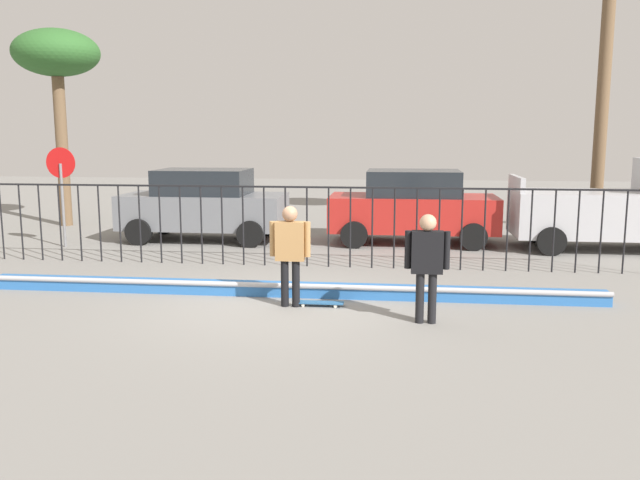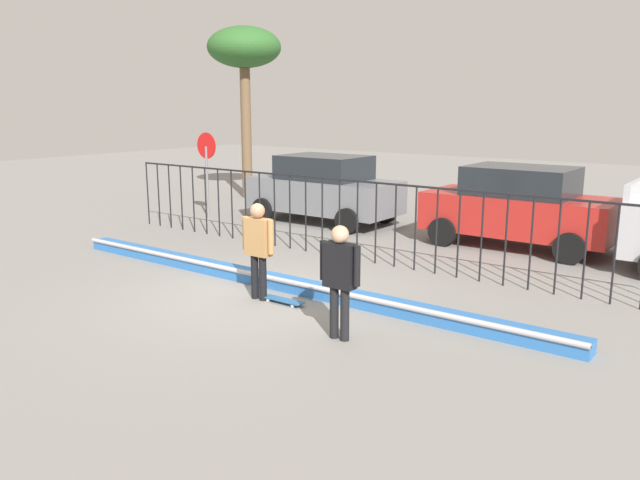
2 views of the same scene
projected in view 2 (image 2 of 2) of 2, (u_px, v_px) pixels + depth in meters
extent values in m
plane|color=gray|center=(255.00, 296.00, 11.12)|extent=(60.00, 60.00, 0.00)
cube|color=#2D6BB7|center=(279.00, 282.00, 11.60)|extent=(11.00, 0.36, 0.22)
cylinder|color=#B2B2B7|center=(272.00, 278.00, 11.43)|extent=(11.00, 0.09, 0.09)
cylinder|color=black|center=(148.00, 193.00, 17.57)|extent=(0.04, 0.04, 1.74)
cylinder|color=black|center=(159.00, 195.00, 17.30)|extent=(0.04, 0.04, 1.74)
cylinder|color=black|center=(170.00, 196.00, 17.03)|extent=(0.04, 0.04, 1.74)
cylinder|color=black|center=(181.00, 198.00, 16.75)|extent=(0.04, 0.04, 1.74)
cylinder|color=black|center=(193.00, 199.00, 16.48)|extent=(0.04, 0.04, 1.74)
cylinder|color=black|center=(206.00, 201.00, 16.21)|extent=(0.04, 0.04, 1.74)
cylinder|color=black|center=(219.00, 203.00, 15.94)|extent=(0.04, 0.04, 1.74)
cylinder|color=black|center=(232.00, 204.00, 15.66)|extent=(0.04, 0.04, 1.74)
cylinder|color=black|center=(246.00, 206.00, 15.39)|extent=(0.04, 0.04, 1.74)
cylinder|color=black|center=(260.00, 208.00, 15.12)|extent=(0.04, 0.04, 1.74)
cylinder|color=black|center=(275.00, 210.00, 14.84)|extent=(0.04, 0.04, 1.74)
cylinder|color=black|center=(290.00, 212.00, 14.57)|extent=(0.04, 0.04, 1.74)
cylinder|color=black|center=(306.00, 214.00, 14.30)|extent=(0.04, 0.04, 1.74)
cylinder|color=black|center=(322.00, 216.00, 14.03)|extent=(0.04, 0.04, 1.74)
cylinder|color=black|center=(339.00, 218.00, 13.75)|extent=(0.04, 0.04, 1.74)
cylinder|color=black|center=(357.00, 221.00, 13.48)|extent=(0.04, 0.04, 1.74)
cylinder|color=black|center=(376.00, 223.00, 13.21)|extent=(0.04, 0.04, 1.74)
cylinder|color=black|center=(395.00, 226.00, 12.94)|extent=(0.04, 0.04, 1.74)
cylinder|color=black|center=(415.00, 228.00, 12.66)|extent=(0.04, 0.04, 1.74)
cylinder|color=black|center=(436.00, 231.00, 12.39)|extent=(0.04, 0.04, 1.74)
cylinder|color=black|center=(459.00, 234.00, 12.12)|extent=(0.04, 0.04, 1.74)
cylinder|color=black|center=(482.00, 237.00, 11.84)|extent=(0.04, 0.04, 1.74)
cylinder|color=black|center=(506.00, 240.00, 11.57)|extent=(0.04, 0.04, 1.74)
cylinder|color=black|center=(531.00, 243.00, 11.30)|extent=(0.04, 0.04, 1.74)
cylinder|color=black|center=(558.00, 247.00, 11.03)|extent=(0.04, 0.04, 1.74)
cylinder|color=black|center=(586.00, 251.00, 10.75)|extent=(0.04, 0.04, 1.74)
cylinder|color=black|center=(615.00, 254.00, 10.48)|extent=(0.04, 0.04, 1.74)
cube|color=black|center=(358.00, 181.00, 13.30)|extent=(14.00, 0.04, 0.04)
cylinder|color=black|center=(255.00, 276.00, 10.91)|extent=(0.13, 0.13, 0.78)
cylinder|color=black|center=(263.00, 278.00, 10.80)|extent=(0.13, 0.13, 0.78)
cube|color=#A87A47|center=(258.00, 237.00, 10.71)|extent=(0.48, 0.20, 0.65)
sphere|color=#A87A5B|center=(257.00, 211.00, 10.61)|extent=(0.26, 0.26, 0.26)
cylinder|color=#A87A47|center=(245.00, 233.00, 10.87)|extent=(0.10, 0.10, 0.58)
cylinder|color=#A87A47|center=(271.00, 237.00, 10.53)|extent=(0.10, 0.10, 0.58)
cube|color=#26598C|center=(283.00, 300.00, 10.69)|extent=(0.80, 0.20, 0.02)
cylinder|color=silver|center=(298.00, 304.00, 10.60)|extent=(0.05, 0.03, 0.05)
cylinder|color=silver|center=(292.00, 306.00, 10.49)|extent=(0.05, 0.03, 0.05)
cylinder|color=silver|center=(274.00, 298.00, 10.92)|extent=(0.05, 0.03, 0.05)
cylinder|color=silver|center=(268.00, 300.00, 10.80)|extent=(0.05, 0.03, 0.05)
cylinder|color=black|center=(334.00, 312.00, 9.07)|extent=(0.13, 0.13, 0.78)
cylinder|color=black|center=(345.00, 315.00, 8.96)|extent=(0.13, 0.13, 0.78)
cube|color=black|center=(340.00, 265.00, 8.86)|extent=(0.47, 0.20, 0.64)
sphere|color=tan|center=(340.00, 234.00, 8.77)|extent=(0.25, 0.25, 0.25)
cylinder|color=black|center=(323.00, 260.00, 9.02)|extent=(0.10, 0.10, 0.57)
cylinder|color=black|center=(357.00, 266.00, 8.69)|extent=(0.10, 0.10, 0.57)
cube|color=slate|center=(324.00, 195.00, 17.84)|extent=(4.30, 1.90, 0.90)
cube|color=#1E2328|center=(324.00, 167.00, 17.68)|extent=(2.37, 1.71, 0.66)
cylinder|color=black|center=(385.00, 211.00, 17.83)|extent=(0.68, 0.22, 0.68)
cylinder|color=black|center=(348.00, 221.00, 16.34)|extent=(0.68, 0.22, 0.68)
cylinder|color=black|center=(304.00, 202.00, 19.54)|extent=(0.68, 0.22, 0.68)
cylinder|color=black|center=(263.00, 210.00, 18.05)|extent=(0.68, 0.22, 0.68)
cube|color=#B2231E|center=(519.00, 214.00, 14.76)|extent=(4.30, 1.90, 0.90)
cube|color=#1E2328|center=(521.00, 181.00, 14.59)|extent=(2.37, 1.71, 0.66)
cylinder|color=black|center=(593.00, 234.00, 14.74)|extent=(0.68, 0.22, 0.68)
cylinder|color=black|center=(570.00, 248.00, 13.25)|extent=(0.68, 0.22, 0.68)
cylinder|color=black|center=(475.00, 220.00, 16.45)|extent=(0.68, 0.22, 0.68)
cylinder|color=black|center=(443.00, 232.00, 14.96)|extent=(0.68, 0.22, 0.68)
cube|color=#B7B7BC|center=(636.00, 189.00, 12.75)|extent=(0.12, 1.75, 0.36)
cylinder|color=slate|center=(207.00, 182.00, 18.54)|extent=(0.07, 0.07, 2.10)
cylinder|color=red|center=(206.00, 146.00, 18.33)|extent=(0.76, 0.02, 0.76)
cylinder|color=brown|center=(246.00, 134.00, 22.30)|extent=(0.36, 0.36, 4.52)
ellipsoid|color=#2D6028|center=(244.00, 47.00, 21.68)|extent=(2.55, 2.55, 1.40)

